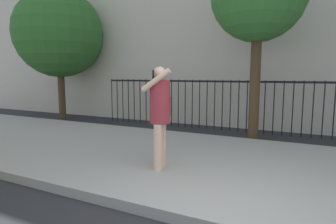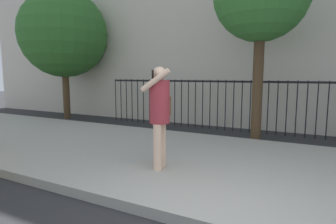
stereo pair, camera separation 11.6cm
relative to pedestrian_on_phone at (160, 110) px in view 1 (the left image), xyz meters
The scene contains 4 objects.
sidewalk 1.99m from the pedestrian_on_phone, 30.33° to the left, with size 28.00×4.40×0.15m, color #9E9B93.
iron_fence 4.77m from the pedestrian_on_phone, 72.42° to the left, with size 12.03×0.04×1.60m.
pedestrian_on_phone is the anchor object (origin of this frame).
street_tree_far 8.02m from the pedestrian_on_phone, 148.91° to the left, with size 3.38×3.38×5.04m.
Camera 1 is at (0.81, -2.82, 1.74)m, focal length 30.28 mm.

